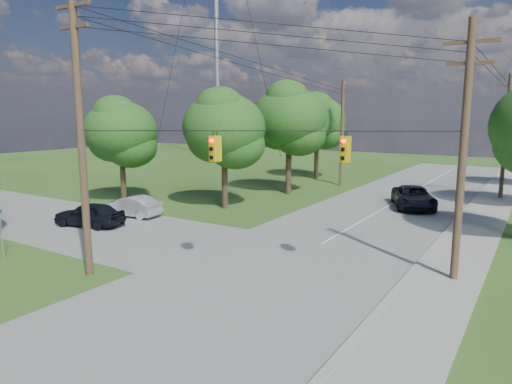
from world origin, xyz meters
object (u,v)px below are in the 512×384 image
Objects in this scene: car_cross_silver at (131,206)px; pole_north_e at (506,136)px; pole_ne at (463,150)px; pole_sw at (80,130)px; car_main_north at (413,197)px; car_cross_dark at (89,214)px; pole_north_w at (342,133)px.

pole_north_e is at bearing 129.73° from car_cross_silver.
pole_north_e is at bearing 90.00° from pole_ne.
pole_sw is 24.22m from car_main_north.
car_cross_dark is at bearing -155.78° from car_main_north.
pole_north_w reaches higher than car_cross_silver.
pole_north_e is at bearing 0.00° from pole_north_w.
pole_north_e reaches higher than car_main_north.
pole_north_w is at bearing 122.29° from pole_ne.
pole_north_e is at bearing 126.76° from car_cross_dark.
car_cross_silver is (-7.07, 8.90, -5.49)m from pole_sw.
car_main_north is (8.76, -7.52, -4.31)m from pole_north_w.
pole_north_w is 22.19m from car_cross_silver.
pole_sw is 10.57m from car_cross_dark.
pole_ne is 1.84× the size of car_main_north.
car_cross_dark is 22.64m from car_main_north.
pole_ne reaches higher than car_cross_dark.
car_cross_silver is at bearing 176.38° from pole_ne.
pole_north_w is at bearing 180.00° from pole_north_e.
car_cross_silver is 20.29m from car_main_north.
car_main_north is (-5.14, -7.52, -4.31)m from pole_north_e.
pole_ne is at bearing 29.38° from pole_sw.
pole_ne is 2.45× the size of car_cross_silver.
car_cross_dark reaches higher than car_cross_silver.
pole_ne is 22.00m from pole_north_e.
pole_sw is 1.14× the size of pole_ne.
pole_sw is at bearing -133.30° from car_main_north.
pole_ne is 16.05m from car_main_north.
car_main_north is (15.43, 13.18, 0.09)m from car_cross_silver.
pole_north_e is 2.26× the size of car_cross_dark.
pole_north_w is (-13.90, 0.00, 0.00)m from pole_north_e.
car_main_north is at bearing -40.65° from pole_north_w.
car_cross_dark is at bearing -105.68° from pole_north_w.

